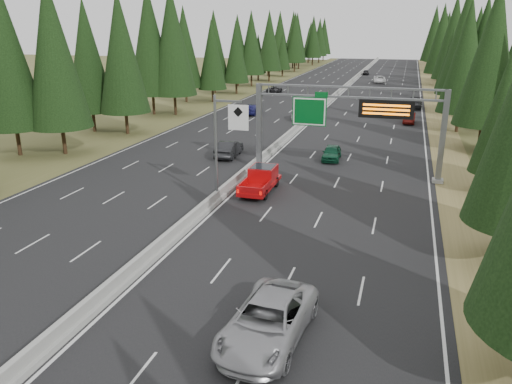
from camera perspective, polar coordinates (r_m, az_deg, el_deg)
road at (r=90.12m, az=8.37°, el=10.11°), size 32.00×260.00×0.08m
shoulder_right at (r=89.29m, az=19.87°, el=9.15°), size 3.60×260.00×0.06m
shoulder_left at (r=94.37m, az=-2.55°, el=10.64°), size 3.60×260.00×0.06m
median_barrier at (r=90.07m, az=8.38°, el=10.34°), size 0.70×260.00×0.85m
sign_gantry at (r=43.98m, az=11.19°, el=8.34°), size 16.75×0.98×7.80m
hov_sign_pole at (r=36.39m, az=-3.79°, el=5.73°), size 2.80×0.50×8.00m
tree_row_right at (r=77.54m, az=23.96°, el=14.53°), size 12.19×244.55×18.99m
tree_row_left at (r=86.78m, az=-7.49°, el=16.10°), size 12.04×245.39×18.94m
silver_minivan at (r=21.52m, az=1.37°, el=-14.49°), size 3.46×6.69×1.80m
red_pickup at (r=40.09m, az=0.65°, el=1.64°), size 2.08×5.82×1.90m
car_ahead_green at (r=50.15m, az=8.64°, el=4.47°), size 1.92×4.32×1.44m
car_ahead_dkred at (r=72.14m, az=17.11°, el=8.08°), size 1.66×4.38×1.43m
car_ahead_dkgrey at (r=86.07m, az=17.73°, el=9.60°), size 2.29×5.30×1.52m
car_ahead_white at (r=123.85m, az=13.93°, el=12.37°), size 3.28×6.09×1.62m
car_ahead_far at (r=144.60m, az=12.44°, el=13.21°), size 1.69×4.04×1.37m
car_onc_near at (r=50.84m, az=-3.11°, el=4.96°), size 2.03×5.09×1.65m
car_onc_blue at (r=76.31m, az=-0.48°, el=9.44°), size 2.23×5.24×1.51m
car_onc_white at (r=72.51m, az=4.99°, el=8.95°), size 2.27×4.95×1.64m
car_onc_far at (r=101.77m, az=2.11°, el=11.62°), size 2.42×4.91×1.34m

